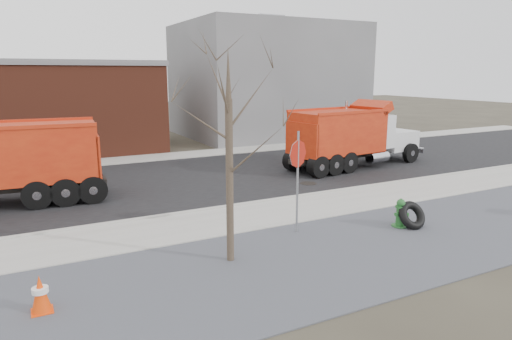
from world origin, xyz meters
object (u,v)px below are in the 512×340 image
fire_hydrant (400,214)px  dump_truck_red_a (352,134)px  truck_tire (412,215)px  dump_truck_red_b (0,160)px  stop_sign (298,165)px

fire_hydrant → dump_truck_red_a: 9.05m
truck_tire → fire_hydrant: bearing=138.5°
truck_tire → dump_truck_red_a: size_ratio=0.11×
truck_tire → dump_truck_red_a: (4.16, 8.03, 1.23)m
dump_truck_red_a → dump_truck_red_b: size_ratio=1.04×
stop_sign → dump_truck_red_b: (-7.63, 7.06, -0.39)m
truck_tire → stop_sign: stop_sign is taller
dump_truck_red_a → dump_truck_red_b: 15.08m
truck_tire → dump_truck_red_b: dump_truck_red_b is taller
stop_sign → dump_truck_red_a: (7.45, 6.79, -0.40)m
fire_hydrant → truck_tire: size_ratio=0.98×
fire_hydrant → stop_sign: stop_sign is taller
fire_hydrant → truck_tire: fire_hydrant is taller
stop_sign → truck_tire: bearing=-22.6°
fire_hydrant → stop_sign: 3.60m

